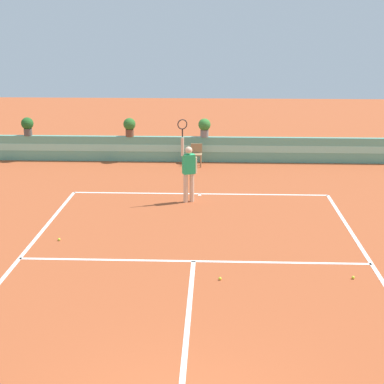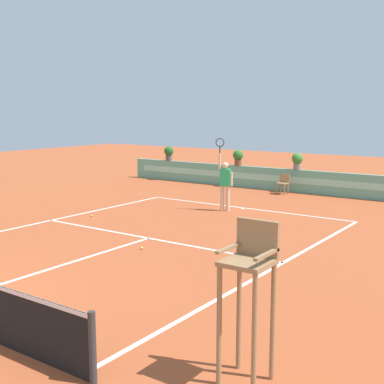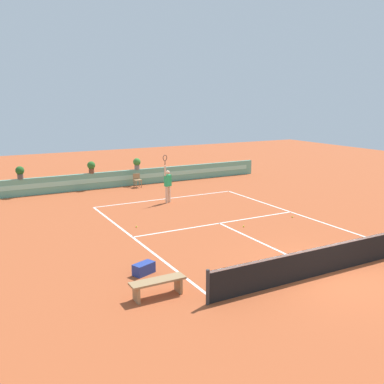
{
  "view_description": "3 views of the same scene",
  "coord_description": "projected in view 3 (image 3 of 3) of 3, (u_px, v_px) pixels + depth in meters",
  "views": [
    {
      "loc": [
        0.46,
        -6.11,
        5.38
      ],
      "look_at": [
        -0.13,
        8.72,
        1.0
      ],
      "focal_mm": 54.35,
      "sensor_mm": 36.0,
      "label": 1
    },
    {
      "loc": [
        9.07,
        -4.39,
        3.55
      ],
      "look_at": [
        -0.13,
        8.72,
        1.0
      ],
      "focal_mm": 48.19,
      "sensor_mm": 36.0,
      "label": 2
    },
    {
      "loc": [
        -9.91,
        -9.18,
        5.43
      ],
      "look_at": [
        -0.13,
        8.72,
        1.0
      ],
      "focal_mm": 40.3,
      "sensor_mm": 36.0,
      "label": 3
    }
  ],
  "objects": [
    {
      "name": "tennis_player",
      "position": [
        168.0,
        183.0,
        22.75
      ],
      "size": [
        0.58,
        0.34,
        2.58
      ],
      "color": "beige",
      "rests_on": "ground"
    },
    {
      "name": "gear_bag",
      "position": [
        144.0,
        268.0,
        13.6
      ],
      "size": [
        0.78,
        0.59,
        0.36
      ],
      "primitive_type": "cube",
      "rotation": [
        0.0,
        0.0,
        0.37
      ],
      "color": "navy",
      "rests_on": "ground"
    },
    {
      "name": "potted_plant_centre",
      "position": [
        137.0,
        163.0,
        27.45
      ],
      "size": [
        0.48,
        0.48,
        0.72
      ],
      "color": "gray",
      "rests_on": "back_wall_barrier"
    },
    {
      "name": "potted_plant_far_left",
      "position": [
        20.0,
        172.0,
        24.17
      ],
      "size": [
        0.48,
        0.48,
        0.72
      ],
      "color": "#514C47",
      "rests_on": "back_wall_barrier"
    },
    {
      "name": "bench_courtside",
      "position": [
        158.0,
        284.0,
        11.99
      ],
      "size": [
        1.6,
        0.44,
        0.51
      ],
      "color": "#99754C",
      "rests_on": "ground"
    },
    {
      "name": "back_wall_barrier",
      "position": [
        136.0,
        177.0,
        27.62
      ],
      "size": [
        18.0,
        0.21,
        1.0
      ],
      "color": "#60A88E",
      "rests_on": "ground"
    },
    {
      "name": "ground_plane",
      "position": [
        224.0,
        226.0,
        18.82
      ],
      "size": [
        60.0,
        60.0,
        0.0
      ],
      "primitive_type": "plane",
      "color": "#A84C28"
    },
    {
      "name": "net",
      "position": [
        328.0,
        258.0,
        13.56
      ],
      "size": [
        8.92,
        0.1,
        1.0
      ],
      "color": "#333333",
      "rests_on": "ground"
    },
    {
      "name": "court_lines",
      "position": [
        216.0,
        221.0,
        19.43
      ],
      "size": [
        8.32,
        11.94,
        0.01
      ],
      "color": "white",
      "rests_on": "ground"
    },
    {
      "name": "ball_kid_chair",
      "position": [
        137.0,
        180.0,
        26.88
      ],
      "size": [
        0.44,
        0.44,
        0.85
      ],
      "color": "#99754C",
      "rests_on": "ground"
    },
    {
      "name": "tennis_ball_near_baseline",
      "position": [
        292.0,
        217.0,
        20.08
      ],
      "size": [
        0.07,
        0.07,
        0.07
      ],
      "primitive_type": "sphere",
      "color": "#CCE033",
      "rests_on": "ground"
    },
    {
      "name": "potted_plant_left",
      "position": [
        91.0,
        166.0,
        26.07
      ],
      "size": [
        0.48,
        0.48,
        0.72
      ],
      "color": "brown",
      "rests_on": "back_wall_barrier"
    },
    {
      "name": "tennis_ball_mid_court",
      "position": [
        244.0,
        226.0,
        18.59
      ],
      "size": [
        0.07,
        0.07,
        0.07
      ],
      "primitive_type": "sphere",
      "color": "#CCE033",
      "rests_on": "ground"
    },
    {
      "name": "tennis_ball_by_sideline",
      "position": [
        136.0,
        227.0,
        18.54
      ],
      "size": [
        0.07,
        0.07,
        0.07
      ],
      "primitive_type": "sphere",
      "color": "#CCE033",
      "rests_on": "ground"
    }
  ]
}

